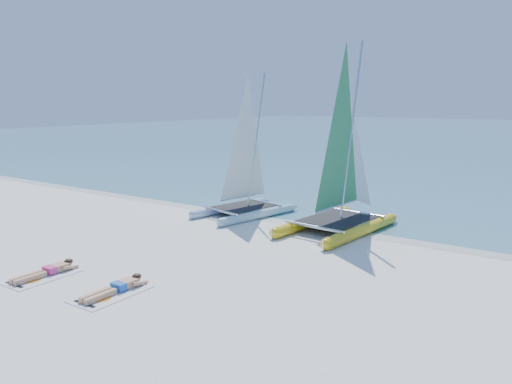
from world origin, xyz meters
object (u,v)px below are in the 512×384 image
catamaran_yellow (346,169)px  sunbather_b (117,287)px  towel_a (42,276)px  sunbather_a (48,270)px  towel_b (111,294)px  catamaran_blue (245,172)px

catamaran_yellow → sunbather_b: catamaran_yellow is taller
towel_a → sunbather_a: sunbather_a is taller
catamaran_yellow → towel_b: bearing=-96.2°
towel_a → sunbather_a: (0.00, 0.19, 0.11)m
catamaran_yellow → towel_b: (-1.95, -8.86, -2.13)m
catamaran_blue → towel_b: catamaran_blue is taller
sunbather_b → towel_a: bearing=-170.2°
catamaran_blue → sunbather_a: 8.78m
sunbather_a → towel_b: sunbather_a is taller
catamaran_blue → catamaran_yellow: (4.16, 0.27, 0.41)m
sunbather_a → towel_a: bearing=-90.0°
sunbather_b → sunbather_a: bearing=-174.7°
catamaran_yellow → sunbather_a: catamaran_yellow is taller
towel_b → sunbather_a: bearing=-179.2°
catamaran_blue → towel_b: 9.04m
towel_a → sunbather_a: bearing=90.0°
towel_a → towel_b: same height
catamaran_yellow → sunbather_a: (-4.39, -8.90, -2.03)m
catamaran_blue → towel_b: bearing=-63.4°
sunbather_a → sunbather_b: same height
towel_a → sunbather_b: bearing=9.8°
catamaran_blue → sunbather_a: catamaran_blue is taller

